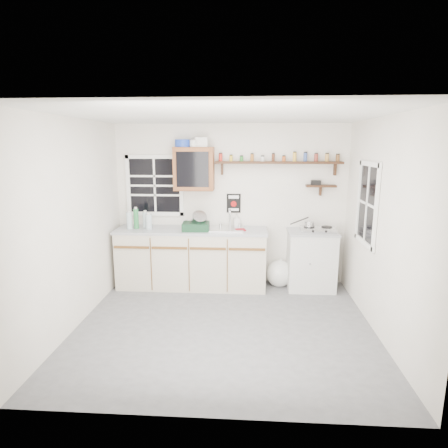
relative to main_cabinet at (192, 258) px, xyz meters
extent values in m
cube|color=#535355|center=(0.58, -1.30, -0.47)|extent=(3.60, 3.20, 0.02)
cube|color=silver|center=(0.58, -1.30, 2.05)|extent=(3.60, 3.20, 0.02)
cube|color=beige|center=(-1.23, -1.30, 0.79)|extent=(0.02, 3.20, 2.50)
cube|color=beige|center=(2.40, -1.30, 0.79)|extent=(0.02, 3.20, 2.50)
cube|color=beige|center=(0.58, 0.31, 0.79)|extent=(3.60, 0.02, 2.50)
cube|color=beige|center=(0.58, -2.91, 0.79)|extent=(3.60, 0.02, 2.50)
cube|color=#BCB09B|center=(0.00, 0.00, -0.02)|extent=(2.27, 0.60, 0.88)
cube|color=#999BA1|center=(0.00, 0.00, 0.44)|extent=(2.31, 0.62, 0.04)
cube|color=brown|center=(-0.85, -0.31, 0.24)|extent=(0.53, 0.02, 0.03)
cube|color=brown|center=(-0.28, -0.31, 0.24)|extent=(0.53, 0.02, 0.03)
cube|color=brown|center=(0.28, -0.31, 0.24)|extent=(0.53, 0.02, 0.03)
cube|color=brown|center=(0.85, -0.31, 0.24)|extent=(0.53, 0.02, 0.03)
cube|color=beige|center=(1.83, 0.03, -0.02)|extent=(0.70, 0.55, 0.88)
cube|color=#999BA1|center=(1.83, 0.03, 0.43)|extent=(0.73, 0.57, 0.03)
cube|color=#BCBDC1|center=(0.53, 0.00, 0.46)|extent=(0.52, 0.44, 0.03)
cylinder|color=#BCBDC1|center=(0.58, 0.16, 0.60)|extent=(0.02, 0.02, 0.28)
cylinder|color=#BCBDC1|center=(0.58, 0.10, 0.73)|extent=(0.02, 0.14, 0.02)
cube|color=brown|center=(0.03, 0.15, 1.36)|extent=(0.60, 0.30, 0.65)
cube|color=black|center=(0.03, -0.01, 1.36)|extent=(0.48, 0.02, 0.52)
cylinder|color=#1937A3|center=(-0.13, 0.15, 1.74)|extent=(0.24, 0.24, 0.11)
cube|color=silver|center=(0.16, 0.15, 1.76)|extent=(0.18, 0.15, 0.14)
cylinder|color=silver|center=(0.04, 0.10, 1.74)|extent=(0.12, 0.12, 0.10)
cube|color=black|center=(1.31, 0.21, 1.46)|extent=(1.91, 0.18, 0.04)
cube|color=black|center=(0.45, 0.25, 1.36)|extent=(0.03, 0.10, 0.18)
cube|color=black|center=(2.17, 0.25, 1.36)|extent=(0.03, 0.10, 0.18)
cylinder|color=red|center=(0.43, 0.21, 1.53)|extent=(0.06, 0.06, 0.11)
cylinder|color=black|center=(0.43, 0.21, 1.59)|extent=(0.05, 0.05, 0.02)
cylinder|color=gold|center=(0.59, 0.21, 1.52)|extent=(0.05, 0.05, 0.08)
cylinder|color=black|center=(0.59, 0.21, 1.57)|extent=(0.04, 0.04, 0.02)
cylinder|color=#267226|center=(0.75, 0.21, 1.51)|extent=(0.05, 0.05, 0.07)
cylinder|color=black|center=(0.75, 0.21, 1.56)|extent=(0.05, 0.05, 0.02)
cylinder|color=#99591E|center=(0.91, 0.21, 1.53)|extent=(0.05, 0.05, 0.10)
cylinder|color=black|center=(0.91, 0.21, 1.59)|extent=(0.05, 0.05, 0.02)
cylinder|color=silver|center=(1.07, 0.21, 1.51)|extent=(0.06, 0.06, 0.07)
cylinder|color=black|center=(1.07, 0.21, 1.56)|extent=(0.05, 0.05, 0.02)
cylinder|color=#4C2614|center=(1.23, 0.21, 1.53)|extent=(0.05, 0.05, 0.11)
cylinder|color=black|center=(1.23, 0.21, 1.59)|extent=(0.04, 0.04, 0.02)
cylinder|color=#B24C19|center=(1.39, 0.21, 1.51)|extent=(0.05, 0.05, 0.07)
cylinder|color=black|center=(1.39, 0.21, 1.56)|extent=(0.05, 0.05, 0.02)
cylinder|color=gold|center=(1.55, 0.21, 1.54)|extent=(0.05, 0.05, 0.13)
cylinder|color=black|center=(1.55, 0.21, 1.61)|extent=(0.05, 0.05, 0.02)
cylinder|color=#334C8C|center=(1.71, 0.21, 1.54)|extent=(0.06, 0.06, 0.13)
cylinder|color=black|center=(1.71, 0.21, 1.61)|extent=(0.05, 0.05, 0.02)
cylinder|color=maroon|center=(1.87, 0.21, 1.53)|extent=(0.06, 0.06, 0.11)
cylinder|color=black|center=(1.87, 0.21, 1.60)|extent=(0.05, 0.05, 0.02)
cylinder|color=#BF8C3F|center=(2.03, 0.21, 1.53)|extent=(0.06, 0.06, 0.11)
cylinder|color=black|center=(2.03, 0.21, 1.60)|extent=(0.05, 0.05, 0.02)
cylinder|color=brown|center=(2.19, 0.21, 1.53)|extent=(0.06, 0.06, 0.10)
cylinder|color=black|center=(2.19, 0.21, 1.58)|extent=(0.05, 0.05, 0.02)
cube|color=black|center=(1.96, 0.22, 1.11)|extent=(0.45, 0.15, 0.03)
cube|color=black|center=(1.96, 0.26, 1.03)|extent=(0.03, 0.08, 0.14)
cube|color=black|center=(1.88, 0.22, 1.16)|extent=(0.14, 0.10, 0.07)
cube|color=black|center=(0.63, 0.29, 0.82)|extent=(0.22, 0.01, 0.30)
cube|color=white|center=(0.63, 0.28, 0.92)|extent=(0.16, 0.00, 0.05)
cylinder|color=#A50C0C|center=(0.63, 0.28, 0.81)|extent=(0.09, 0.01, 0.09)
cube|color=white|center=(0.63, 0.28, 0.72)|extent=(0.16, 0.00, 0.04)
cube|color=black|center=(-0.62, 0.29, 1.09)|extent=(0.85, 0.02, 0.90)
cube|color=white|center=(-0.62, 0.29, 1.09)|extent=(0.93, 0.03, 0.98)
cube|color=black|center=(2.37, -0.75, 0.99)|extent=(0.02, 0.70, 1.00)
cube|color=white|center=(2.37, -0.75, 0.99)|extent=(0.03, 0.78, 1.08)
cylinder|color=#A9BEC6|center=(-0.95, -0.04, 0.59)|extent=(0.08, 0.08, 0.26)
cylinder|color=silver|center=(-0.95, -0.04, 0.73)|extent=(0.05, 0.05, 0.03)
cylinder|color=#27773B|center=(-0.85, -0.01, 0.61)|extent=(0.08, 0.08, 0.30)
cylinder|color=silver|center=(-0.85, -0.01, 0.78)|extent=(0.04, 0.04, 0.03)
cylinder|color=#A9BEC6|center=(-0.72, 0.05, 0.58)|extent=(0.08, 0.08, 0.24)
cylinder|color=silver|center=(-0.72, 0.05, 0.72)|extent=(0.04, 0.04, 0.03)
cylinder|color=#A9BEC6|center=(-0.64, -0.05, 0.57)|extent=(0.09, 0.09, 0.23)
cylinder|color=silver|center=(-0.64, -0.05, 0.70)|extent=(0.05, 0.05, 0.03)
cube|color=#10311C|center=(0.08, -0.08, 0.52)|extent=(0.41, 0.32, 0.12)
cylinder|color=#BCBDC1|center=(0.13, -0.08, 0.64)|extent=(0.30, 0.32, 0.24)
imported|color=white|center=(0.68, 0.22, 0.56)|extent=(0.11, 0.11, 0.20)
cube|color=maroon|center=(0.75, -0.06, 0.47)|extent=(0.18, 0.17, 0.02)
cube|color=#BCBDC1|center=(1.91, 0.01, 0.48)|extent=(0.53, 0.30, 0.07)
cylinder|color=black|center=(1.78, 0.01, 0.52)|extent=(0.16, 0.16, 0.01)
cylinder|color=black|center=(2.04, 0.01, 0.52)|extent=(0.16, 0.16, 0.01)
cylinder|color=#BCBDC1|center=(1.78, 0.01, 0.56)|extent=(0.14, 0.14, 0.09)
cylinder|color=black|center=(1.64, 0.08, 0.59)|extent=(0.27, 0.09, 0.14)
ellipsoid|color=white|center=(1.37, 0.10, -0.26)|extent=(0.42, 0.38, 0.44)
cone|color=white|center=(1.39, 0.10, -0.07)|extent=(0.12, 0.12, 0.12)
camera|label=1|loc=(0.85, -5.54, 1.72)|focal=30.00mm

